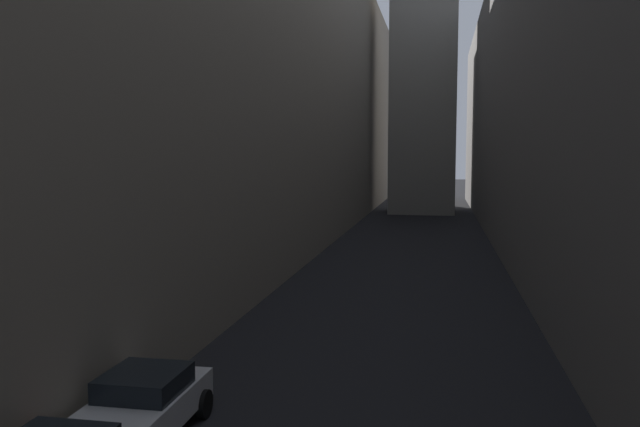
# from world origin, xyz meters

# --- Properties ---
(ground_plane) EXTENTS (264.00, 264.00, 0.00)m
(ground_plane) POSITION_xyz_m (0.00, 48.00, 0.00)
(ground_plane) COLOR black
(building_block_left) EXTENTS (15.77, 108.00, 23.66)m
(building_block_left) POSITION_xyz_m (-13.39, 50.00, 11.83)
(building_block_left) COLOR gray
(building_block_left) RESTS_ON ground
(building_block_right) EXTENTS (14.39, 108.00, 20.15)m
(building_block_right) POSITION_xyz_m (12.69, 50.00, 10.08)
(building_block_right) COLOR slate
(building_block_right) RESTS_ON ground
(parked_car_left_far) EXTENTS (2.00, 4.02, 1.48)m
(parked_car_left_far) POSITION_xyz_m (-4.40, 22.78, 0.77)
(parked_car_left_far) COLOR silver
(parked_car_left_far) RESTS_ON ground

